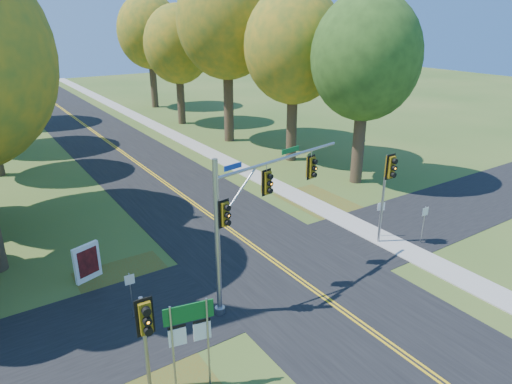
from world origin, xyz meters
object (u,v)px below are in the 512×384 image
info_kiosk (87,263)px  traffic_mast (252,206)px  east_signal_pole (388,177)px  route_sign_cluster (190,329)px

info_kiosk → traffic_mast: bearing=-62.9°
east_signal_pole → route_sign_cluster: bearing=-163.4°
traffic_mast → east_signal_pole: traffic_mast is taller
info_kiosk → east_signal_pole: bearing=-39.0°
traffic_mast → info_kiosk: (-5.41, 5.18, -3.29)m
east_signal_pole → route_sign_cluster: 13.15m
route_sign_cluster → info_kiosk: 8.64m
east_signal_pole → info_kiosk: 14.75m
traffic_mast → route_sign_cluster: traffic_mast is taller
traffic_mast → route_sign_cluster: bearing=-153.7°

